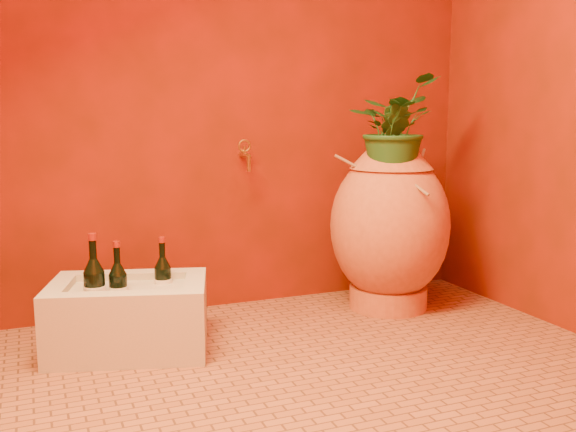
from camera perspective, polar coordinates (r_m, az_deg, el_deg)
name	(u,v)px	position (r m, az deg, el deg)	size (l,w,h in m)	color
floor	(318,377)	(2.43, 2.65, -14.13)	(2.50, 2.50, 0.00)	brown
wall_back	(232,51)	(3.18, -4.96, 14.39)	(2.50, 0.02, 2.50)	#521B04
amphora	(390,225)	(3.17, 9.03, -0.82)	(0.67, 0.67, 0.83)	#C16636
stone_basin	(129,318)	(2.71, -13.95, -8.76)	(0.71, 0.58, 0.29)	beige
wine_bottle_a	(163,282)	(2.73, -11.04, -5.76)	(0.07, 0.07, 0.29)	black
wine_bottle_b	(95,290)	(2.61, -16.80, -6.29)	(0.08, 0.08, 0.34)	black
wine_bottle_c	(118,290)	(2.64, -14.85, -6.36)	(0.07, 0.07, 0.30)	black
wall_tap	(245,154)	(3.11, -3.81, 5.54)	(0.07, 0.14, 0.15)	olive
plant_main	(393,126)	(3.10, 9.31, 7.86)	(0.43, 0.38, 0.48)	#1C4F1E
plant_side	(389,142)	(3.06, 8.96, 6.53)	(0.20, 0.16, 0.36)	#1C4F1E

